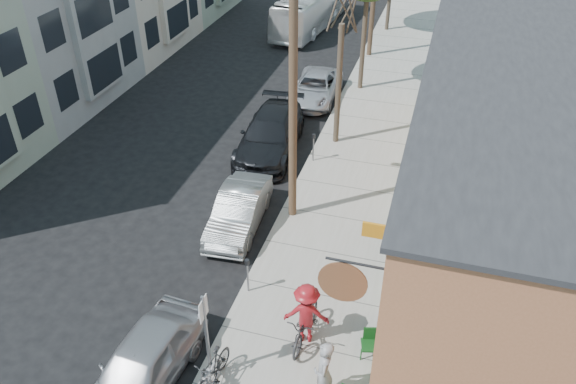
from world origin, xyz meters
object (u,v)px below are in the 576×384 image
(cyclist, at_px, (306,314))
(car_0, at_px, (142,365))
(tree_bare, at_px, (339,86))
(patio_chair_a, at_px, (370,345))
(car_3, at_px, (315,87))
(patron_grey, at_px, (324,373))
(bus, at_px, (312,7))
(sign_post, at_px, (206,330))
(utility_pole_near, at_px, (291,78))
(car_1, at_px, (239,210))
(car_2, at_px, (270,134))
(parking_meter_far, at_px, (313,143))
(parking_meter_near, at_px, (247,270))
(parked_bike_a, at_px, (212,370))

(cyclist, height_order, car_0, cyclist)
(tree_bare, relative_size, cyclist, 2.72)
(patio_chair_a, xyz_separation_m, car_3, (-5.40, 15.56, 0.06))
(patron_grey, bearing_deg, bus, -175.41)
(patio_chair_a, relative_size, cyclist, 0.46)
(sign_post, distance_m, car_3, 17.40)
(patio_chair_a, relative_size, car_0, 0.20)
(car_3, bearing_deg, utility_pole_near, -81.79)
(car_1, relative_size, car_2, 0.75)
(parking_meter_far, distance_m, utility_pole_near, 5.85)
(bus, bearing_deg, car_2, -75.89)
(parking_meter_near, xyz_separation_m, car_2, (-2.03, 8.51, -0.17))
(sign_post, distance_m, car_2, 11.91)
(car_2, bearing_deg, parking_meter_far, -18.12)
(parking_meter_far, relative_size, tree_bare, 0.24)
(utility_pole_near, bearing_deg, car_3, 99.08)
(parking_meter_far, relative_size, patron_grey, 0.64)
(parked_bike_a, height_order, car_1, car_1)
(car_1, bearing_deg, parked_bike_a, -79.44)
(parking_meter_near, relative_size, car_1, 0.30)
(bus, bearing_deg, parking_meter_far, -69.61)
(sign_post, bearing_deg, car_2, 100.36)
(sign_post, bearing_deg, parked_bike_a, -56.18)
(parking_meter_near, bearing_deg, sign_post, -88.19)
(parking_meter_near, height_order, parking_meter_far, same)
(car_1, xyz_separation_m, bus, (-3.02, 22.06, 0.66))
(patio_chair_a, distance_m, patron_grey, 1.93)
(parking_meter_far, height_order, car_0, car_0)
(car_0, bearing_deg, parked_bike_a, 17.34)
(car_1, distance_m, car_2, 5.42)
(patron_grey, relative_size, car_3, 0.42)
(parked_bike_a, distance_m, bus, 28.99)
(parked_bike_a, distance_m, car_0, 1.77)
(car_2, height_order, car_3, car_2)
(tree_bare, bearing_deg, sign_post, -91.97)
(sign_post, xyz_separation_m, car_0, (-1.55, -0.66, -1.09))
(parking_meter_near, relative_size, parked_bike_a, 0.71)
(sign_post, bearing_deg, bus, 99.16)
(parking_meter_near, relative_size, car_0, 0.28)
(patio_chair_a, height_order, bus, bus)
(patio_chair_a, xyz_separation_m, car_2, (-5.98, 9.93, 0.22))
(tree_bare, relative_size, car_0, 1.20)
(tree_bare, relative_size, parked_bike_a, 3.00)
(car_0, distance_m, car_3, 17.95)
(cyclist, relative_size, car_0, 0.44)
(sign_post, distance_m, patio_chair_a, 4.40)
(cyclist, bearing_deg, patio_chair_a, 166.70)
(car_2, relative_size, car_3, 1.21)
(utility_pole_near, relative_size, cyclist, 5.19)
(utility_pole_near, relative_size, parked_bike_a, 5.74)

